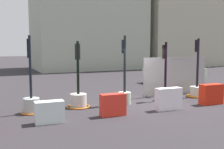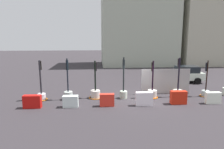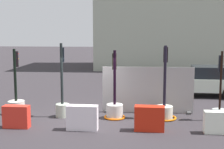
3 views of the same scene
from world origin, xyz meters
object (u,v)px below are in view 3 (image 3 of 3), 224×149
object	(u,v)px
traffic_light_5	(164,108)
construction_barrier_5	(219,122)
traffic_light_2	(16,103)
traffic_light_3	(62,102)
construction_barrier_3	(82,118)
traffic_light_4	(115,107)
car_white_van	(203,81)
traffic_light_6	(219,109)
construction_barrier_4	(149,118)
construction_barrier_2	(16,117)

from	to	relation	value
traffic_light_5	construction_barrier_5	world-z (taller)	traffic_light_5
traffic_light_2	traffic_light_3	world-z (taller)	traffic_light_3
construction_barrier_3	traffic_light_4	bearing A→B (deg)	58.76
traffic_light_2	car_white_van	bearing A→B (deg)	28.30
construction_barrier_3	car_white_van	size ratio (longest dim) A/B	0.26
construction_barrier_3	traffic_light_6	bearing A→B (deg)	18.20
traffic_light_4	traffic_light_5	world-z (taller)	traffic_light_5
traffic_light_6	construction_barrier_5	xyz separation A→B (m)	(-0.43, -1.72, -0.06)
traffic_light_2	construction_barrier_4	size ratio (longest dim) A/B	2.62
traffic_light_3	car_white_van	size ratio (longest dim) A/B	0.71
traffic_light_2	construction_barrier_3	xyz separation A→B (m)	(3.25, -1.99, -0.02)
construction_barrier_2	car_white_van	size ratio (longest dim) A/B	0.23
construction_barrier_2	traffic_light_3	bearing A→B (deg)	51.17
traffic_light_5	traffic_light_6	world-z (taller)	traffic_light_5
construction_barrier_5	car_white_van	xyz separation A→B (m)	(0.76, 6.74, 0.43)
car_white_van	traffic_light_6	bearing A→B (deg)	-93.73
traffic_light_6	construction_barrier_2	distance (m)	7.94
traffic_light_5	traffic_light_4	bearing A→B (deg)	-177.82
construction_barrier_2	construction_barrier_3	world-z (taller)	construction_barrier_3
traffic_light_3	construction_barrier_3	distance (m)	2.09
traffic_light_3	construction_barrier_5	size ratio (longest dim) A/B	2.98
traffic_light_5	construction_barrier_3	size ratio (longest dim) A/B	2.64
traffic_light_6	traffic_light_3	bearing A→B (deg)	-179.98
traffic_light_4	traffic_light_6	size ratio (longest dim) A/B	1.01
construction_barrier_2	car_white_van	bearing A→B (deg)	39.56
traffic_light_2	traffic_light_3	distance (m)	2.12
traffic_light_5	construction_barrier_4	xyz separation A→B (m)	(-0.66, -1.68, -0.00)
construction_barrier_3	traffic_light_5	bearing A→B (deg)	30.27
traffic_light_2	traffic_light_5	distance (m)	6.33
traffic_light_3	construction_barrier_5	distance (m)	6.25
traffic_light_5	car_white_van	size ratio (longest dim) A/B	0.69
traffic_light_2	traffic_light_4	distance (m)	4.30
traffic_light_2	traffic_light_4	world-z (taller)	traffic_light_2
construction_barrier_4	construction_barrier_5	xyz separation A→B (m)	(2.42, -0.10, -0.06)
traffic_light_3	construction_barrier_2	bearing A→B (deg)	-128.83
traffic_light_4	construction_barrier_2	size ratio (longest dim) A/B	2.88
traffic_light_4	traffic_light_5	size ratio (longest dim) A/B	0.93
traffic_light_5	construction_barrier_3	bearing A→B (deg)	-149.73
traffic_light_3	traffic_light_4	bearing A→B (deg)	-0.31
traffic_light_2	construction_barrier_2	distance (m)	2.06
traffic_light_5	traffic_light_6	distance (m)	2.20
construction_barrier_3	construction_barrier_4	distance (m)	2.43
construction_barrier_2	construction_barrier_3	distance (m)	2.49
traffic_light_4	traffic_light_5	bearing A→B (deg)	2.18
traffic_light_6	car_white_van	distance (m)	5.05
traffic_light_6	car_white_van	xyz separation A→B (m)	(0.33, 5.02, 0.37)
traffic_light_4	construction_barrier_5	bearing A→B (deg)	-24.13
construction_barrier_4	car_white_van	world-z (taller)	car_white_van
traffic_light_2	construction_barrier_2	bearing A→B (deg)	-68.51
construction_barrier_4	car_white_van	bearing A→B (deg)	64.40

